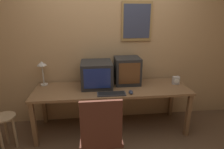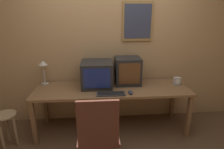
{
  "view_description": "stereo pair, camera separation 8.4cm",
  "coord_description": "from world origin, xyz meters",
  "px_view_note": "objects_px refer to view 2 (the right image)",
  "views": [
    {
      "loc": [
        -0.29,
        -1.72,
        1.78
      ],
      "look_at": [
        0.0,
        0.87,
        0.92
      ],
      "focal_mm": 30.0,
      "sensor_mm": 36.0,
      "label": 1
    },
    {
      "loc": [
        -0.21,
        -1.73,
        1.78
      ],
      "look_at": [
        0.0,
        0.87,
        0.92
      ],
      "focal_mm": 30.0,
      "sensor_mm": 36.0,
      "label": 2
    }
  ],
  "objects_px": {
    "monitor_left": "(97,74)",
    "office_chair": "(99,141)",
    "monitor_right": "(128,71)",
    "desk_lamp": "(43,66)",
    "side_stool": "(7,123)",
    "desk_clock": "(177,81)",
    "keyboard_main": "(111,94)",
    "mouse_near_keyboard": "(130,92)"
  },
  "relations": [
    {
      "from": "monitor_left",
      "to": "office_chair",
      "type": "bearing_deg",
      "value": -89.71
    },
    {
      "from": "monitor_right",
      "to": "desk_lamp",
      "type": "bearing_deg",
      "value": 176.79
    },
    {
      "from": "side_stool",
      "to": "desk_lamp",
      "type": "bearing_deg",
      "value": 51.02
    },
    {
      "from": "monitor_right",
      "to": "desk_clock",
      "type": "xyz_separation_m",
      "value": [
        0.76,
        -0.12,
        -0.15
      ]
    },
    {
      "from": "keyboard_main",
      "to": "desk_lamp",
      "type": "bearing_deg",
      "value": 154.42
    },
    {
      "from": "monitor_left",
      "to": "monitor_right",
      "type": "bearing_deg",
      "value": 6.94
    },
    {
      "from": "desk_lamp",
      "to": "office_chair",
      "type": "distance_m",
      "value": 1.48
    },
    {
      "from": "office_chair",
      "to": "side_stool",
      "type": "xyz_separation_m",
      "value": [
        -1.25,
        0.56,
        -0.07
      ]
    },
    {
      "from": "monitor_left",
      "to": "desk_lamp",
      "type": "height_order",
      "value": "same"
    },
    {
      "from": "mouse_near_keyboard",
      "to": "side_stool",
      "type": "height_order",
      "value": "mouse_near_keyboard"
    },
    {
      "from": "monitor_right",
      "to": "desk_clock",
      "type": "distance_m",
      "value": 0.78
    },
    {
      "from": "mouse_near_keyboard",
      "to": "desk_clock",
      "type": "bearing_deg",
      "value": 19.32
    },
    {
      "from": "monitor_left",
      "to": "mouse_near_keyboard",
      "type": "xyz_separation_m",
      "value": [
        0.46,
        -0.34,
        -0.17
      ]
    },
    {
      "from": "monitor_left",
      "to": "side_stool",
      "type": "distance_m",
      "value": 1.41
    },
    {
      "from": "mouse_near_keyboard",
      "to": "side_stool",
      "type": "xyz_separation_m",
      "value": [
        -1.7,
        -0.05,
        -0.38
      ]
    },
    {
      "from": "keyboard_main",
      "to": "monitor_left",
      "type": "bearing_deg",
      "value": 118.22
    },
    {
      "from": "monitor_right",
      "to": "side_stool",
      "type": "height_order",
      "value": "monitor_right"
    },
    {
      "from": "side_stool",
      "to": "monitor_left",
      "type": "bearing_deg",
      "value": 17.48
    },
    {
      "from": "desk_clock",
      "to": "side_stool",
      "type": "xyz_separation_m",
      "value": [
        -2.48,
        -0.33,
        -0.42
      ]
    },
    {
      "from": "desk_clock",
      "to": "monitor_left",
      "type": "bearing_deg",
      "value": 177.06
    },
    {
      "from": "keyboard_main",
      "to": "office_chair",
      "type": "height_order",
      "value": "office_chair"
    },
    {
      "from": "office_chair",
      "to": "mouse_near_keyboard",
      "type": "bearing_deg",
      "value": 53.25
    },
    {
      "from": "monitor_right",
      "to": "desk_clock",
      "type": "relative_size",
      "value": 3.37
    },
    {
      "from": "desk_lamp",
      "to": "side_stool",
      "type": "height_order",
      "value": "desk_lamp"
    },
    {
      "from": "mouse_near_keyboard",
      "to": "desk_clock",
      "type": "height_order",
      "value": "desk_clock"
    },
    {
      "from": "mouse_near_keyboard",
      "to": "desk_lamp",
      "type": "distance_m",
      "value": 1.39
    },
    {
      "from": "desk_lamp",
      "to": "monitor_right",
      "type": "bearing_deg",
      "value": -3.21
    },
    {
      "from": "desk_lamp",
      "to": "office_chair",
      "type": "xyz_separation_m",
      "value": [
        0.82,
        -1.08,
        -0.58
      ]
    },
    {
      "from": "keyboard_main",
      "to": "side_stool",
      "type": "xyz_separation_m",
      "value": [
        -1.43,
        -0.04,
        -0.37
      ]
    },
    {
      "from": "desk_clock",
      "to": "keyboard_main",
      "type": "bearing_deg",
      "value": -164.79
    },
    {
      "from": "mouse_near_keyboard",
      "to": "desk_lamp",
      "type": "relative_size",
      "value": 0.31
    },
    {
      "from": "desk_clock",
      "to": "side_stool",
      "type": "bearing_deg",
      "value": -172.49
    },
    {
      "from": "desk_clock",
      "to": "side_stool",
      "type": "relative_size",
      "value": 0.25
    },
    {
      "from": "monitor_right",
      "to": "desk_lamp",
      "type": "height_order",
      "value": "monitor_right"
    },
    {
      "from": "keyboard_main",
      "to": "office_chair",
      "type": "bearing_deg",
      "value": -106.94
    },
    {
      "from": "keyboard_main",
      "to": "office_chair",
      "type": "xyz_separation_m",
      "value": [
        -0.18,
        -0.6,
        -0.3
      ]
    },
    {
      "from": "monitor_left",
      "to": "keyboard_main",
      "type": "height_order",
      "value": "monitor_left"
    },
    {
      "from": "monitor_left",
      "to": "side_stool",
      "type": "xyz_separation_m",
      "value": [
        -1.24,
        -0.39,
        -0.55
      ]
    },
    {
      "from": "desk_lamp",
      "to": "mouse_near_keyboard",
      "type": "bearing_deg",
      "value": -20.05
    },
    {
      "from": "keyboard_main",
      "to": "mouse_near_keyboard",
      "type": "bearing_deg",
      "value": 2.87
    },
    {
      "from": "office_chair",
      "to": "side_stool",
      "type": "distance_m",
      "value": 1.37
    },
    {
      "from": "desk_clock",
      "to": "office_chair",
      "type": "xyz_separation_m",
      "value": [
        -1.23,
        -0.89,
        -0.35
      ]
    }
  ]
}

